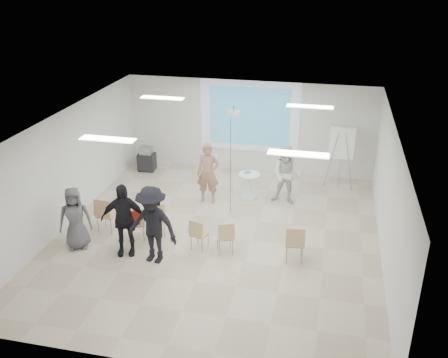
% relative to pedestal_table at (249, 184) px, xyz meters
% --- Properties ---
extents(floor, '(8.00, 9.00, 0.10)m').
position_rel_pedestal_table_xyz_m(floor, '(-0.39, -2.42, -0.48)').
color(floor, beige).
rests_on(floor, ground).
extents(ceiling, '(8.00, 9.00, 0.10)m').
position_rel_pedestal_table_xyz_m(ceiling, '(-0.39, -2.42, 2.62)').
color(ceiling, white).
rests_on(ceiling, wall_back).
extents(wall_back, '(8.00, 0.10, 3.00)m').
position_rel_pedestal_table_xyz_m(wall_back, '(-0.39, 2.13, 1.07)').
color(wall_back, silver).
rests_on(wall_back, floor).
extents(wall_left, '(0.10, 9.00, 3.00)m').
position_rel_pedestal_table_xyz_m(wall_left, '(-4.44, -2.42, 1.07)').
color(wall_left, silver).
rests_on(wall_left, floor).
extents(wall_right, '(0.10, 9.00, 3.00)m').
position_rel_pedestal_table_xyz_m(wall_right, '(3.66, -2.42, 1.07)').
color(wall_right, silver).
rests_on(wall_right, floor).
extents(projection_halo, '(3.20, 0.01, 2.30)m').
position_rel_pedestal_table_xyz_m(projection_halo, '(-0.39, 2.07, 1.42)').
color(projection_halo, silver).
rests_on(projection_halo, wall_back).
extents(projection_image, '(2.60, 0.01, 1.90)m').
position_rel_pedestal_table_xyz_m(projection_image, '(-0.39, 2.05, 1.42)').
color(projection_image, teal).
rests_on(projection_image, wall_back).
extents(pedestal_table, '(0.70, 0.70, 0.77)m').
position_rel_pedestal_table_xyz_m(pedestal_table, '(0.00, 0.00, 0.00)').
color(pedestal_table, silver).
rests_on(pedestal_table, floor).
extents(player_left, '(0.77, 0.55, 2.00)m').
position_rel_pedestal_table_xyz_m(player_left, '(-1.10, -0.51, 0.57)').
color(player_left, '#A77C66').
rests_on(player_left, floor).
extents(player_right, '(1.01, 0.85, 1.91)m').
position_rel_pedestal_table_xyz_m(player_right, '(1.08, -0.09, 0.53)').
color(player_right, white).
rests_on(player_right, floor).
extents(controller_left, '(0.05, 0.13, 0.04)m').
position_rel_pedestal_table_xyz_m(controller_left, '(-0.92, -0.26, 0.89)').
color(controller_left, white).
rests_on(controller_left, player_left).
extents(controller_right, '(0.05, 0.12, 0.04)m').
position_rel_pedestal_table_xyz_m(controller_right, '(0.90, 0.16, 0.86)').
color(controller_right, silver).
rests_on(controller_right, player_right).
extents(chair_far_left, '(0.49, 0.52, 0.97)m').
position_rel_pedestal_table_xyz_m(chair_far_left, '(-3.20, -2.84, 0.14)').
color(chair_far_left, tan).
rests_on(chair_far_left, floor).
extents(chair_left_mid, '(0.58, 0.60, 0.92)m').
position_rel_pedestal_table_xyz_m(chair_left_mid, '(-2.29, -3.06, 0.11)').
color(chair_left_mid, tan).
rests_on(chair_left_mid, floor).
extents(chair_left_inner, '(0.57, 0.59, 0.95)m').
position_rel_pedestal_table_xyz_m(chair_left_inner, '(-1.86, -2.75, 0.13)').
color(chair_left_inner, tan).
rests_on(chair_left_inner, floor).
extents(chair_center, '(0.46, 0.48, 0.80)m').
position_rel_pedestal_table_xyz_m(chair_center, '(-0.69, -3.11, 0.04)').
color(chair_center, tan).
rests_on(chair_center, floor).
extents(chair_right_inner, '(0.52, 0.53, 0.84)m').
position_rel_pedestal_table_xyz_m(chair_right_inner, '(-0.01, -3.14, 0.07)').
color(chair_right_inner, tan).
rests_on(chair_right_inner, floor).
extents(chair_right_far, '(0.48, 0.51, 0.92)m').
position_rel_pedestal_table_xyz_m(chair_right_far, '(1.62, -3.15, 0.12)').
color(chair_right_far, tan).
rests_on(chair_right_far, floor).
extents(red_jacket, '(0.40, 0.25, 0.38)m').
position_rel_pedestal_table_xyz_m(red_jacket, '(-2.32, -3.21, 0.29)').
color(red_jacket, '#B51E16').
rests_on(red_jacket, chair_left_mid).
extents(laptop, '(0.41, 0.35, 0.03)m').
position_rel_pedestal_table_xyz_m(laptop, '(-1.89, -2.65, 0.08)').
color(laptop, black).
rests_on(laptop, chair_left_inner).
extents(audience_left, '(1.33, 0.98, 2.05)m').
position_rel_pedestal_table_xyz_m(audience_left, '(-2.34, -3.64, 0.60)').
color(audience_left, black).
rests_on(audience_left, floor).
extents(audience_mid, '(1.49, 0.97, 2.13)m').
position_rel_pedestal_table_xyz_m(audience_mid, '(-1.56, -3.81, 0.64)').
color(audience_mid, black).
rests_on(audience_mid, floor).
extents(audience_outer, '(1.02, 0.87, 1.77)m').
position_rel_pedestal_table_xyz_m(audience_outer, '(-3.58, -3.64, 0.45)').
color(audience_outer, '#5C5B60').
rests_on(audience_outer, floor).
extents(flipchart_easel, '(0.87, 0.66, 2.02)m').
position_rel_pedestal_table_xyz_m(flipchart_easel, '(2.56, 1.24, 1.06)').
color(flipchart_easel, '#93969C').
rests_on(flipchart_easel, floor).
extents(av_cart, '(0.57, 0.47, 0.82)m').
position_rel_pedestal_table_xyz_m(av_cart, '(-3.67, 1.30, -0.05)').
color(av_cart, black).
rests_on(av_cart, floor).
extents(ceiling_projector, '(0.30, 0.25, 3.00)m').
position_rel_pedestal_table_xyz_m(ceiling_projector, '(-0.29, -0.93, 2.26)').
color(ceiling_projector, white).
rests_on(ceiling_projector, ceiling).
extents(fluor_panel_nw, '(1.20, 0.30, 0.02)m').
position_rel_pedestal_table_xyz_m(fluor_panel_nw, '(-2.39, -0.42, 2.54)').
color(fluor_panel_nw, white).
rests_on(fluor_panel_nw, ceiling).
extents(fluor_panel_ne, '(1.20, 0.30, 0.02)m').
position_rel_pedestal_table_xyz_m(fluor_panel_ne, '(1.61, -0.42, 2.54)').
color(fluor_panel_ne, white).
rests_on(fluor_panel_ne, ceiling).
extents(fluor_panel_sw, '(1.20, 0.30, 0.02)m').
position_rel_pedestal_table_xyz_m(fluor_panel_sw, '(-2.39, -3.92, 2.54)').
color(fluor_panel_sw, white).
rests_on(fluor_panel_sw, ceiling).
extents(fluor_panel_se, '(1.20, 0.30, 0.02)m').
position_rel_pedestal_table_xyz_m(fluor_panel_se, '(1.61, -3.92, 2.54)').
color(fluor_panel_se, white).
rests_on(fluor_panel_se, ceiling).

